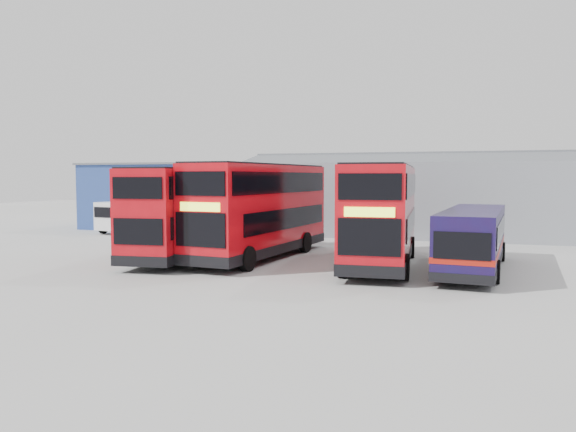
{
  "coord_description": "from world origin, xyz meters",
  "views": [
    {
      "loc": [
        8.46,
        -22.21,
        4.07
      ],
      "look_at": [
        0.02,
        4.64,
        2.1
      ],
      "focal_mm": 35.0,
      "sensor_mm": 36.0,
      "label": 1
    }
  ],
  "objects_px": {
    "single_decker_blue": "(473,240)",
    "panel_van": "(131,215)",
    "double_decker_left": "(188,213)",
    "maintenance_shed": "(457,197)",
    "double_decker_right": "(382,216)",
    "office_block": "(172,195)",
    "double_decker_centre": "(261,211)"
  },
  "relations": [
    {
      "from": "office_block",
      "to": "double_decker_left",
      "type": "height_order",
      "value": "office_block"
    },
    {
      "from": "double_decker_right",
      "to": "maintenance_shed",
      "type": "bearing_deg",
      "value": 76.13
    },
    {
      "from": "maintenance_shed",
      "to": "double_decker_right",
      "type": "xyz_separation_m",
      "value": [
        -3.13,
        -16.37,
        -0.31
      ]
    },
    {
      "from": "double_decker_centre",
      "to": "double_decker_right",
      "type": "relative_size",
      "value": 1.03
    },
    {
      "from": "office_block",
      "to": "single_decker_blue",
      "type": "height_order",
      "value": "office_block"
    },
    {
      "from": "panel_van",
      "to": "maintenance_shed",
      "type": "bearing_deg",
      "value": 25.89
    },
    {
      "from": "double_decker_left",
      "to": "double_decker_centre",
      "type": "height_order",
      "value": "double_decker_centre"
    },
    {
      "from": "office_block",
      "to": "double_decker_left",
      "type": "xyz_separation_m",
      "value": [
        9.17,
        -14.79,
        -0.35
      ]
    },
    {
      "from": "double_decker_right",
      "to": "single_decker_blue",
      "type": "height_order",
      "value": "double_decker_right"
    },
    {
      "from": "double_decker_centre",
      "to": "maintenance_shed",
      "type": "bearing_deg",
      "value": 66.34
    },
    {
      "from": "double_decker_left",
      "to": "double_decker_right",
      "type": "xyz_separation_m",
      "value": [
        9.7,
        0.43,
        0.06
      ]
    },
    {
      "from": "double_decker_centre",
      "to": "single_decker_blue",
      "type": "height_order",
      "value": "double_decker_centre"
    },
    {
      "from": "single_decker_blue",
      "to": "panel_van",
      "type": "distance_m",
      "value": 25.89
    },
    {
      "from": "maintenance_shed",
      "to": "double_decker_left",
      "type": "height_order",
      "value": "maintenance_shed"
    },
    {
      "from": "double_decker_centre",
      "to": "double_decker_right",
      "type": "bearing_deg",
      "value": 2.34
    },
    {
      "from": "office_block",
      "to": "double_decker_right",
      "type": "distance_m",
      "value": 23.72
    },
    {
      "from": "office_block",
      "to": "single_decker_blue",
      "type": "relative_size",
      "value": 1.23
    },
    {
      "from": "double_decker_left",
      "to": "single_decker_blue",
      "type": "xyz_separation_m",
      "value": [
        13.7,
        -0.03,
        -0.91
      ]
    },
    {
      "from": "office_block",
      "to": "double_decker_right",
      "type": "height_order",
      "value": "office_block"
    },
    {
      "from": "double_decker_left",
      "to": "single_decker_blue",
      "type": "height_order",
      "value": "double_decker_left"
    },
    {
      "from": "double_decker_left",
      "to": "office_block",
      "type": "bearing_deg",
      "value": -63.13
    },
    {
      "from": "double_decker_left",
      "to": "panel_van",
      "type": "distance_m",
      "value": 14.41
    },
    {
      "from": "double_decker_centre",
      "to": "single_decker_blue",
      "type": "bearing_deg",
      "value": 1.34
    },
    {
      "from": "single_decker_blue",
      "to": "panel_van",
      "type": "relative_size",
      "value": 1.82
    },
    {
      "from": "office_block",
      "to": "panel_van",
      "type": "relative_size",
      "value": 2.23
    },
    {
      "from": "double_decker_left",
      "to": "double_decker_centre",
      "type": "distance_m",
      "value": 3.71
    },
    {
      "from": "double_decker_right",
      "to": "panel_van",
      "type": "bearing_deg",
      "value": 150.39
    },
    {
      "from": "office_block",
      "to": "maintenance_shed",
      "type": "bearing_deg",
      "value": 5.21
    },
    {
      "from": "double_decker_centre",
      "to": "panel_van",
      "type": "distance_m",
      "value": 16.62
    },
    {
      "from": "double_decker_left",
      "to": "double_decker_centre",
      "type": "bearing_deg",
      "value": -171.4
    },
    {
      "from": "maintenance_shed",
      "to": "double_decker_right",
      "type": "height_order",
      "value": "maintenance_shed"
    },
    {
      "from": "office_block",
      "to": "double_decker_right",
      "type": "bearing_deg",
      "value": -37.26
    }
  ]
}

